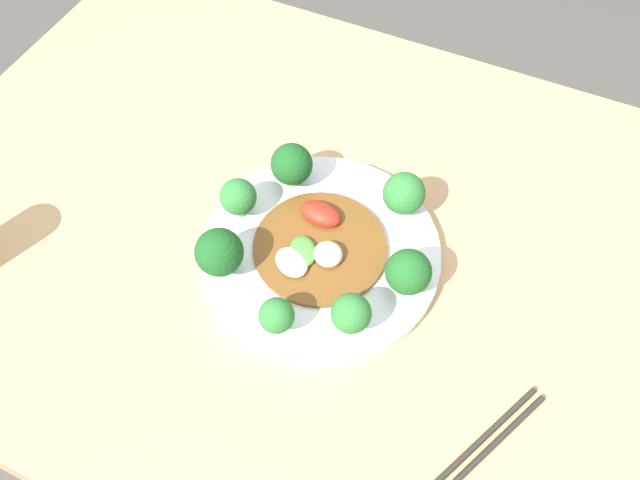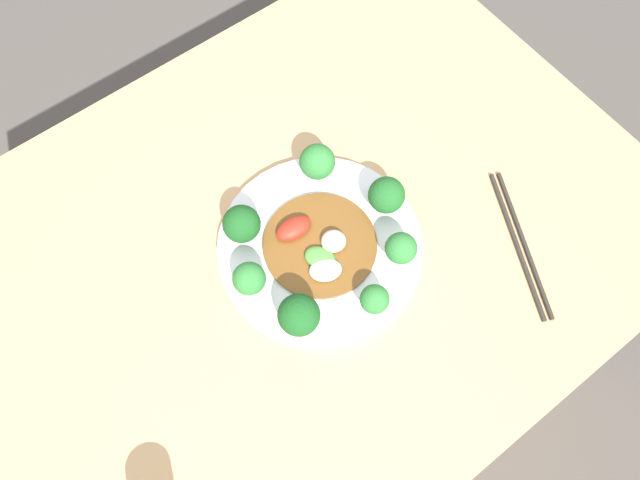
# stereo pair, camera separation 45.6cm
# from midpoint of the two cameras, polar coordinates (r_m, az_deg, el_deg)

# --- Properties ---
(ground_plane) EXTENTS (8.00, 8.00, 0.00)m
(ground_plane) POSITION_cam_midpoint_polar(r_m,az_deg,el_deg) (1.57, 5.76, -20.39)
(ground_plane) COLOR #4C4742
(table) EXTENTS (1.15, 0.83, 0.74)m
(table) POSITION_cam_midpoint_polar(r_m,az_deg,el_deg) (1.22, 7.30, -16.41)
(table) COLOR tan
(table) RESTS_ON ground_plane
(plate) EXTENTS (0.31, 0.31, 0.02)m
(plate) POSITION_cam_midpoint_polar(r_m,az_deg,el_deg) (0.85, 11.53, -11.71)
(plate) COLOR silver
(plate) RESTS_ON table
(broccoli_southwest) EXTENTS (0.06, 0.06, 0.06)m
(broccoli_southwest) POSITION_cam_midpoint_polar(r_m,az_deg,el_deg) (0.86, 18.67, -6.42)
(broccoli_southwest) COLOR #7AAD5B
(broccoli_southwest) RESTS_ON plate
(broccoli_northeast) EXTENTS (0.06, 0.06, 0.07)m
(broccoli_northeast) POSITION_cam_midpoint_polar(r_m,az_deg,el_deg) (0.78, 3.40, -12.79)
(broccoli_northeast) COLOR #89B76B
(broccoli_northeast) RESTS_ON plate
(broccoli_north) EXTENTS (0.04, 0.04, 0.06)m
(broccoli_north) POSITION_cam_midpoint_polar(r_m,az_deg,el_deg) (0.77, 9.23, -18.51)
(broccoli_north) COLOR #70A356
(broccoli_north) RESTS_ON plate
(broccoli_east) EXTENTS (0.05, 0.05, 0.06)m
(broccoli_east) POSITION_cam_midpoint_polar(r_m,az_deg,el_deg) (0.82, 4.27, -7.10)
(broccoli_east) COLOR #70A356
(broccoli_east) RESTS_ON plate
(broccoli_west) EXTENTS (0.06, 0.06, 0.07)m
(broccoli_west) POSITION_cam_midpoint_polar(r_m,az_deg,el_deg) (0.82, 19.97, -13.81)
(broccoli_west) COLOR #89B76B
(broccoli_west) RESTS_ON plate
(broccoli_northwest) EXTENTS (0.05, 0.05, 0.06)m
(broccoli_northwest) POSITION_cam_midpoint_polar(r_m,az_deg,el_deg) (0.78, 15.77, -17.98)
(broccoli_northwest) COLOR #89B76B
(broccoli_northwest) RESTS_ON plate
(broccoli_southeast) EXTENTS (0.06, 0.06, 0.07)m
(broccoli_southeast) POSITION_cam_midpoint_polar(r_m,az_deg,el_deg) (0.85, 8.71, -3.78)
(broccoli_southeast) COLOR #7AAD5B
(broccoli_southeast) RESTS_ON plate
(stirfry_center) EXTENTS (0.17, 0.17, 0.03)m
(stirfry_center) POSITION_cam_midpoint_polar(r_m,az_deg,el_deg) (0.83, 11.47, -11.23)
(stirfry_center) COLOR brown
(stirfry_center) RESTS_ON plate
(chopsticks) EXTENTS (0.13, 0.23, 0.01)m
(chopsticks) POSITION_cam_midpoint_polar(r_m,az_deg,el_deg) (0.84, 25.39, -28.14)
(chopsticks) COLOR #2D2823
(chopsticks) RESTS_ON table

